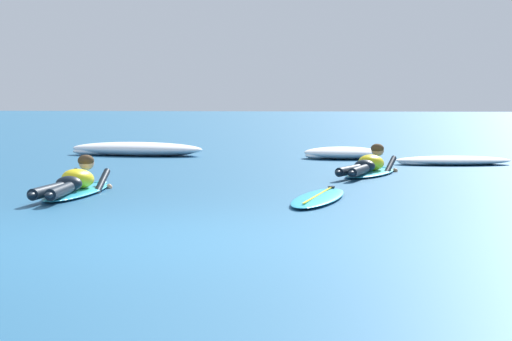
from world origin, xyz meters
The scene contains 7 objects.
ground_plane centered at (0.00, 10.00, 0.00)m, with size 120.00×120.00×0.00m, color #235B84.
surfer_near centered at (-1.93, 3.40, 0.14)m, with size 0.60×2.67×0.54m.
surfer_far centered at (1.81, 6.83, 0.14)m, with size 1.09×2.40×0.54m.
drifting_surfboard centered at (1.24, 3.27, 0.03)m, with size 0.78×2.25×0.16m.
whitewater_front centered at (1.27, 10.70, 0.12)m, with size 1.69×1.22×0.25m.
whitewater_mid_left centered at (3.36, 9.36, 0.08)m, with size 2.26×1.14×0.17m.
whitewater_back centered at (-3.21, 11.10, 0.14)m, with size 3.09×1.43×0.29m.
Camera 1 is at (1.95, -7.64, 1.27)m, focal length 62.56 mm.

